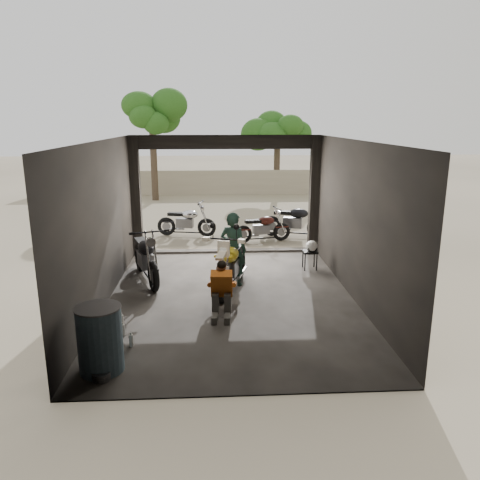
{
  "coord_description": "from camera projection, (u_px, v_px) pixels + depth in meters",
  "views": [
    {
      "loc": [
        -0.34,
        -9.0,
        3.58
      ],
      "look_at": [
        0.22,
        0.6,
        1.1
      ],
      "focal_mm": 35.0,
      "sensor_mm": 36.0,
      "label": 1
    }
  ],
  "objects": [
    {
      "name": "helmet",
      "position": [
        312.0,
        246.0,
        11.31
      ],
      "size": [
        0.35,
        0.36,
        0.27
      ],
      "primitive_type": "ellipsoid",
      "rotation": [
        0.0,
        0.0,
        -0.22
      ],
      "color": "white",
      "rests_on": "stool"
    },
    {
      "name": "rider",
      "position": [
        233.0,
        249.0,
        10.23
      ],
      "size": [
        0.72,
        0.62,
        1.66
      ],
      "primitive_type": "imported",
      "rotation": [
        0.0,
        0.0,
        2.68
      ],
      "color": "#162D26",
      "rests_on": "ground"
    },
    {
      "name": "garage",
      "position": [
        230.0,
        233.0,
        9.82
      ],
      "size": [
        7.0,
        7.13,
        3.2
      ],
      "color": "#2D2B28",
      "rests_on": "ground"
    },
    {
      "name": "main_bike",
      "position": [
        231.0,
        261.0,
        9.98
      ],
      "size": [
        1.34,
        2.13,
        1.32
      ],
      "primitive_type": null,
      "rotation": [
        0.0,
        0.0,
        -0.29
      ],
      "color": "white",
      "rests_on": "ground"
    },
    {
      "name": "outside_bike_c",
      "position": [
        294.0,
        218.0,
        14.56
      ],
      "size": [
        1.94,
        1.22,
        1.22
      ],
      "primitive_type": null,
      "rotation": [
        0.0,
        0.0,
        1.29
      ],
      "color": "black",
      "rests_on": "ground"
    },
    {
      "name": "tree_left",
      "position": [
        152.0,
        110.0,
        20.54
      ],
      "size": [
        2.2,
        2.2,
        5.6
      ],
      "color": "#382B1E",
      "rests_on": "ground"
    },
    {
      "name": "boundary_wall",
      "position": [
        220.0,
        182.0,
        23.0
      ],
      "size": [
        18.0,
        0.3,
        1.2
      ],
      "primitive_type": "cube",
      "color": "gray",
      "rests_on": "ground"
    },
    {
      "name": "stool",
      "position": [
        310.0,
        254.0,
        11.41
      ],
      "size": [
        0.34,
        0.34,
        0.48
      ],
      "rotation": [
        0.0,
        0.0,
        -0.34
      ],
      "color": "black",
      "rests_on": "ground"
    },
    {
      "name": "outside_bike_b",
      "position": [
        263.0,
        225.0,
        13.99
      ],
      "size": [
        1.63,
        0.93,
        1.03
      ],
      "primitive_type": null,
      "rotation": [
        0.0,
        0.0,
        1.78
      ],
      "color": "#421510",
      "rests_on": "ground"
    },
    {
      "name": "ground",
      "position": [
        231.0,
        299.0,
        9.61
      ],
      "size": [
        80.0,
        80.0,
        0.0
      ],
      "primitive_type": "plane",
      "color": "#7A6D56",
      "rests_on": "ground"
    },
    {
      "name": "mechanic",
      "position": [
        221.0,
        292.0,
        8.57
      ],
      "size": [
        0.58,
        0.75,
        1.04
      ],
      "primitive_type": null,
      "rotation": [
        0.0,
        0.0,
        -0.08
      ],
      "color": "orange",
      "rests_on": "ground"
    },
    {
      "name": "tree_right",
      "position": [
        278.0,
        120.0,
        22.42
      ],
      "size": [
        2.2,
        2.2,
        5.0
      ],
      "color": "#382B1E",
      "rests_on": "ground"
    },
    {
      "name": "left_bike",
      "position": [
        146.0,
        253.0,
        10.56
      ],
      "size": [
        1.38,
        2.07,
        1.3
      ],
      "primitive_type": null,
      "rotation": [
        0.0,
        0.0,
        0.34
      ],
      "color": "black",
      "rests_on": "ground"
    },
    {
      "name": "oil_drum",
      "position": [
        100.0,
        340.0,
        6.74
      ],
      "size": [
        0.65,
        0.65,
        1.0
      ],
      "primitive_type": "cylinder",
      "rotation": [
        0.0,
        0.0,
        -0.0
      ],
      "color": "#466477",
      "rests_on": "ground"
    },
    {
      "name": "sign_post",
      "position": [
        338.0,
        186.0,
        14.09
      ],
      "size": [
        0.81,
        0.08,
        2.44
      ],
      "rotation": [
        0.0,
        0.0,
        -0.26
      ],
      "color": "black",
      "rests_on": "ground"
    },
    {
      "name": "outside_bike_a",
      "position": [
        186.0,
        219.0,
        14.71
      ],
      "size": [
        1.74,
        0.98,
        1.11
      ],
      "primitive_type": null,
      "rotation": [
        0.0,
        0.0,
        1.38
      ],
      "color": "black",
      "rests_on": "ground"
    }
  ]
}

